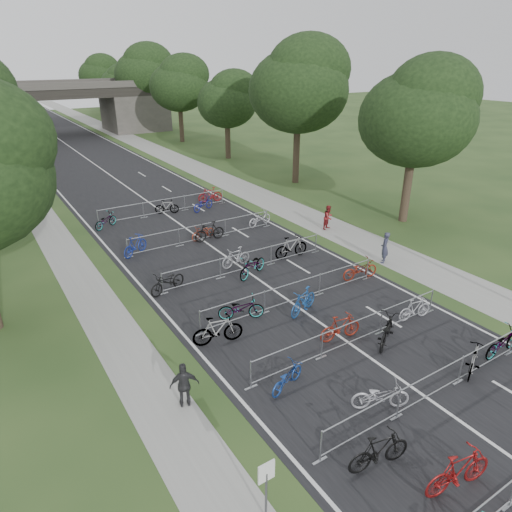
# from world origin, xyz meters

# --- Properties ---
(road) EXTENTS (11.00, 140.00, 0.01)m
(road) POSITION_xyz_m (0.00, 50.00, 0.01)
(road) COLOR black
(road) RESTS_ON ground
(sidewalk_right) EXTENTS (3.00, 140.00, 0.01)m
(sidewalk_right) POSITION_xyz_m (8.00, 50.00, 0.01)
(sidewalk_right) COLOR gray
(sidewalk_right) RESTS_ON ground
(sidewalk_left) EXTENTS (2.00, 140.00, 0.01)m
(sidewalk_left) POSITION_xyz_m (-7.50, 50.00, 0.01)
(sidewalk_left) COLOR gray
(sidewalk_left) RESTS_ON ground
(lane_markings) EXTENTS (0.12, 140.00, 0.00)m
(lane_markings) POSITION_xyz_m (0.00, 50.00, 0.00)
(lane_markings) COLOR silver
(lane_markings) RESTS_ON ground
(overpass_bridge) EXTENTS (31.00, 8.00, 7.05)m
(overpass_bridge) POSITION_xyz_m (0.00, 65.00, 3.53)
(overpass_bridge) COLOR #42403B
(overpass_bridge) RESTS_ON ground
(park_sign) EXTENTS (0.45, 0.06, 1.83)m
(park_sign) POSITION_xyz_m (-6.80, 3.00, 1.27)
(park_sign) COLOR #4C4C51
(park_sign) RESTS_ON ground
(tree_right_0) EXTENTS (7.17, 7.17, 10.93)m
(tree_right_0) POSITION_xyz_m (13.11, 15.93, 6.92)
(tree_right_0) COLOR #33261C
(tree_right_0) RESTS_ON ground
(tree_right_1) EXTENTS (8.18, 8.18, 12.47)m
(tree_right_1) POSITION_xyz_m (13.11, 27.93, 7.90)
(tree_right_1) COLOR #33261C
(tree_right_1) RESTS_ON ground
(tree_right_2) EXTENTS (6.16, 6.16, 9.39)m
(tree_right_2) POSITION_xyz_m (13.11, 39.93, 5.95)
(tree_right_2) COLOR #33261C
(tree_right_2) RESTS_ON ground
(tree_right_3) EXTENTS (7.17, 7.17, 10.93)m
(tree_right_3) POSITION_xyz_m (13.11, 51.93, 6.92)
(tree_right_3) COLOR #33261C
(tree_right_3) RESTS_ON ground
(tree_right_4) EXTENTS (8.18, 8.18, 12.47)m
(tree_right_4) POSITION_xyz_m (13.11, 63.93, 7.90)
(tree_right_4) COLOR #33261C
(tree_right_4) RESTS_ON ground
(tree_right_5) EXTENTS (6.16, 6.16, 9.39)m
(tree_right_5) POSITION_xyz_m (13.11, 75.93, 5.95)
(tree_right_5) COLOR #33261C
(tree_right_5) RESTS_ON ground
(tree_right_6) EXTENTS (7.17, 7.17, 10.93)m
(tree_right_6) POSITION_xyz_m (13.11, 87.93, 6.92)
(tree_right_6) COLOR #33261C
(tree_right_6) RESTS_ON ground
(barrier_row_1) EXTENTS (9.70, 0.08, 1.10)m
(barrier_row_1) POSITION_xyz_m (0.00, 3.60, 0.55)
(barrier_row_1) COLOR #A1A4A9
(barrier_row_1) RESTS_ON ground
(barrier_row_2) EXTENTS (9.70, 0.08, 1.10)m
(barrier_row_2) POSITION_xyz_m (0.00, 7.20, 0.55)
(barrier_row_2) COLOR #A1A4A9
(barrier_row_2) RESTS_ON ground
(barrier_row_3) EXTENTS (9.70, 0.08, 1.10)m
(barrier_row_3) POSITION_xyz_m (0.00, 11.00, 0.55)
(barrier_row_3) COLOR #A1A4A9
(barrier_row_3) RESTS_ON ground
(barrier_row_4) EXTENTS (9.70, 0.08, 1.10)m
(barrier_row_4) POSITION_xyz_m (0.00, 15.00, 0.55)
(barrier_row_4) COLOR #A1A4A9
(barrier_row_4) RESTS_ON ground
(barrier_row_5) EXTENTS (9.70, 0.08, 1.10)m
(barrier_row_5) POSITION_xyz_m (0.00, 20.00, 0.55)
(barrier_row_5) COLOR #A1A4A9
(barrier_row_5) RESTS_ON ground
(barrier_row_6) EXTENTS (9.70, 0.08, 1.10)m
(barrier_row_6) POSITION_xyz_m (0.00, 26.00, 0.55)
(barrier_row_6) COLOR #A1A4A9
(barrier_row_6) RESTS_ON ground
(bike_1) EXTENTS (2.16, 0.94, 1.26)m
(bike_1) POSITION_xyz_m (-2.22, 1.03, 0.63)
(bike_1) COLOR maroon
(bike_1) RESTS_ON ground
(bike_4) EXTENTS (1.98, 0.89, 1.15)m
(bike_4) POSITION_xyz_m (-3.40, 2.62, 0.57)
(bike_4) COLOR black
(bike_4) RESTS_ON ground
(bike_5) EXTENTS (1.94, 1.46, 0.98)m
(bike_5) POSITION_xyz_m (-1.67, 4.20, 0.49)
(bike_5) COLOR #ABAAB2
(bike_5) RESTS_ON ground
(bike_6) EXTENTS (1.81, 1.20, 1.06)m
(bike_6) POSITION_xyz_m (2.39, 3.69, 0.53)
(bike_6) COLOR #A1A4A9
(bike_6) RESTS_ON ground
(bike_7) EXTENTS (2.00, 0.71, 1.05)m
(bike_7) POSITION_xyz_m (4.30, 3.78, 0.52)
(bike_7) COLOR #A1A4A9
(bike_7) RESTS_ON ground
(bike_8) EXTENTS (1.78, 1.11, 0.88)m
(bike_8) POSITION_xyz_m (-3.59, 6.55, 0.44)
(bike_8) COLOR navy
(bike_8) RESTS_ON ground
(bike_9) EXTENTS (1.87, 0.78, 1.09)m
(bike_9) POSITION_xyz_m (-0.14, 7.75, 0.55)
(bike_9) COLOR maroon
(bike_9) RESTS_ON ground
(bike_10) EXTENTS (2.17, 1.73, 1.10)m
(bike_10) POSITION_xyz_m (1.19, 6.61, 0.55)
(bike_10) COLOR black
(bike_10) RESTS_ON ground
(bike_11) EXTENTS (1.69, 0.71, 0.98)m
(bike_11) POSITION_xyz_m (3.54, 7.19, 0.49)
(bike_11) COLOR #B3B3BB
(bike_11) RESTS_ON ground
(bike_12) EXTENTS (2.08, 1.02, 1.21)m
(bike_12) POSITION_xyz_m (-4.30, 10.09, 0.60)
(bike_12) COLOR #A1A4A9
(bike_12) RESTS_ON ground
(bike_13) EXTENTS (2.06, 1.42, 1.03)m
(bike_13) POSITION_xyz_m (-2.63, 11.15, 0.51)
(bike_13) COLOR #A1A4A9
(bike_13) RESTS_ON ground
(bike_14) EXTENTS (1.97, 1.16, 1.14)m
(bike_14) POSITION_xyz_m (-0.10, 10.13, 0.57)
(bike_14) COLOR #19498E
(bike_14) RESTS_ON ground
(bike_15) EXTENTS (2.05, 0.99, 1.03)m
(bike_15) POSITION_xyz_m (4.30, 11.20, 0.52)
(bike_15) COLOR maroon
(bike_15) RESTS_ON ground
(bike_16) EXTENTS (2.12, 1.30, 1.05)m
(bike_16) POSITION_xyz_m (-4.30, 15.07, 0.53)
(bike_16) COLOR black
(bike_16) RESTS_ON ground
(bike_17) EXTENTS (1.80, 0.65, 1.06)m
(bike_17) POSITION_xyz_m (-0.17, 15.78, 0.53)
(bike_17) COLOR #93939A
(bike_17) RESTS_ON ground
(bike_18) EXTENTS (2.24, 1.53, 1.11)m
(bike_18) POSITION_xyz_m (-0.02, 14.37, 0.56)
(bike_18) COLOR #A1A4A9
(bike_18) RESTS_ON ground
(bike_19) EXTENTS (2.09, 0.70, 1.24)m
(bike_19) POSITION_xyz_m (2.99, 15.17, 0.62)
(bike_19) COLOR #A1A4A9
(bike_19) RESTS_ON ground
(bike_20) EXTENTS (1.92, 1.48, 1.16)m
(bike_20) POSITION_xyz_m (-4.13, 20.11, 0.58)
(bike_20) COLOR navy
(bike_20) RESTS_ON ground
(bike_21) EXTENTS (1.76, 0.92, 0.88)m
(bike_21) POSITION_xyz_m (0.12, 20.23, 0.44)
(bike_21) COLOR #9A2D16
(bike_21) RESTS_ON ground
(bike_22) EXTENTS (1.95, 0.55, 1.17)m
(bike_22) POSITION_xyz_m (0.34, 19.80, 0.59)
(bike_22) COLOR black
(bike_22) RESTS_ON ground
(bike_23) EXTENTS (2.04, 1.10, 1.02)m
(bike_23) POSITION_xyz_m (4.30, 20.37, 0.51)
(bike_23) COLOR #B0AEB6
(bike_23) RESTS_ON ground
(bike_24) EXTENTS (1.94, 1.53, 0.98)m
(bike_24) POSITION_xyz_m (-4.30, 25.36, 0.49)
(bike_24) COLOR #A1A4A9
(bike_24) RESTS_ON ground
(bike_25) EXTENTS (1.70, 1.11, 1.00)m
(bike_25) POSITION_xyz_m (0.16, 25.97, 0.50)
(bike_25) COLOR #A1A4A9
(bike_25) RESTS_ON ground
(bike_26) EXTENTS (2.04, 1.33, 1.01)m
(bike_26) POSITION_xyz_m (2.61, 25.22, 0.51)
(bike_26) COLOR navy
(bike_26) RESTS_ON ground
(bike_27) EXTENTS (1.94, 0.83, 1.13)m
(bike_27) POSITION_xyz_m (3.98, 26.76, 0.57)
(bike_27) COLOR maroon
(bike_27) RESTS_ON ground
(pedestrian_a) EXTENTS (0.75, 0.70, 1.72)m
(pedestrian_a) POSITION_xyz_m (6.80, 11.95, 0.86)
(pedestrian_a) COLOR #303148
(pedestrian_a) RESTS_ON ground
(pedestrian_b) EXTENTS (0.90, 0.80, 1.56)m
(pedestrian_b) POSITION_xyz_m (7.67, 17.50, 0.78)
(pedestrian_b) COLOR maroon
(pedestrian_b) RESTS_ON ground
(pedestrian_c) EXTENTS (1.01, 0.67, 1.59)m
(pedestrian_c) POSITION_xyz_m (-6.80, 7.62, 0.80)
(pedestrian_c) COLOR #2A2A2C
(pedestrian_c) RESTS_ON ground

